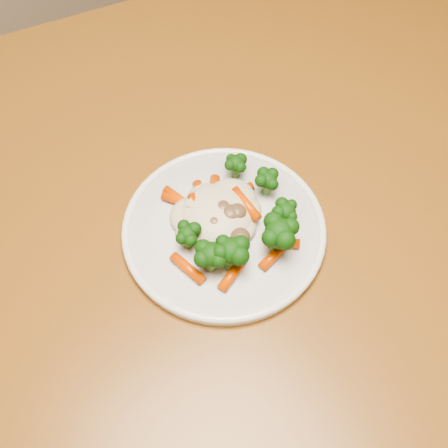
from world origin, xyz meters
TOP-DOWN VIEW (x-y plane):
  - dining_table at (-0.29, 0.26)m, footprint 1.39×1.06m
  - plate at (-0.31, 0.21)m, footprint 0.24×0.24m
  - meal at (-0.31, 0.20)m, footprint 0.17×0.17m

SIDE VIEW (x-z plane):
  - dining_table at x=-0.29m, z-range 0.28..1.03m
  - plate at x=-0.31m, z-range 0.75..0.76m
  - meal at x=-0.31m, z-range 0.76..0.80m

